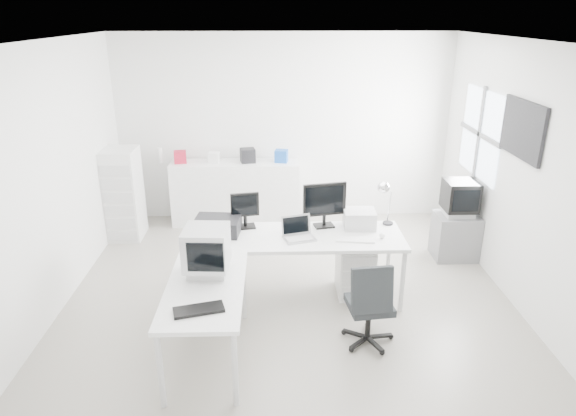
{
  "coord_description": "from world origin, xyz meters",
  "views": [
    {
      "loc": [
        -0.16,
        -5.16,
        3.06
      ],
      "look_at": [
        0.0,
        0.2,
        1.0
      ],
      "focal_mm": 32.0,
      "sensor_mm": 36.0,
      "label": 1
    }
  ],
  "objects_px": {
    "laser_printer": "(359,219)",
    "lcd_monitor_small": "(245,211)",
    "crt_monitor": "(207,250)",
    "laptop": "(299,229)",
    "crt_tv": "(460,199)",
    "inkjet_printer": "(218,226)",
    "drawer_pedestal": "(355,269)",
    "sideboard": "(236,193)",
    "side_desk": "(207,322)",
    "filing_cabinet": "(124,194)",
    "main_desk": "(294,266)",
    "lcd_monitor_large": "(324,205)",
    "tv_cabinet": "(455,236)",
    "office_chair": "(370,301)"
  },
  "relations": [
    {
      "from": "laser_printer",
      "to": "lcd_monitor_small",
      "type": "bearing_deg",
      "value": -179.65
    },
    {
      "from": "laser_printer",
      "to": "crt_monitor",
      "type": "xyz_separation_m",
      "value": [
        -1.6,
        -1.07,
        0.14
      ]
    },
    {
      "from": "laptop",
      "to": "crt_tv",
      "type": "xyz_separation_m",
      "value": [
        2.11,
        1.03,
        -0.05
      ]
    },
    {
      "from": "inkjet_printer",
      "to": "lcd_monitor_small",
      "type": "xyz_separation_m",
      "value": [
        0.3,
        0.15,
        0.11
      ]
    },
    {
      "from": "crt_monitor",
      "to": "laser_printer",
      "type": "bearing_deg",
      "value": 37.39
    },
    {
      "from": "drawer_pedestal",
      "to": "inkjet_printer",
      "type": "xyz_separation_m",
      "value": [
        -1.55,
        0.05,
        0.54
      ]
    },
    {
      "from": "sideboard",
      "to": "laptop",
      "type": "bearing_deg",
      "value": -69.94
    },
    {
      "from": "side_desk",
      "to": "filing_cabinet",
      "type": "distance_m",
      "value": 3.21
    },
    {
      "from": "main_desk",
      "to": "lcd_monitor_large",
      "type": "bearing_deg",
      "value": 35.54
    },
    {
      "from": "main_desk",
      "to": "sideboard",
      "type": "distance_m",
      "value": 2.38
    },
    {
      "from": "main_desk",
      "to": "sideboard",
      "type": "relative_size",
      "value": 1.26
    },
    {
      "from": "lcd_monitor_small",
      "to": "lcd_monitor_large",
      "type": "distance_m",
      "value": 0.9
    },
    {
      "from": "side_desk",
      "to": "crt_tv",
      "type": "bearing_deg",
      "value": 34.0
    },
    {
      "from": "sideboard",
      "to": "crt_monitor",
      "type": "bearing_deg",
      "value": -90.84
    },
    {
      "from": "crt_tv",
      "to": "filing_cabinet",
      "type": "xyz_separation_m",
      "value": [
        -4.5,
        0.81,
        -0.17
      ]
    },
    {
      "from": "tv_cabinet",
      "to": "filing_cabinet",
      "type": "distance_m",
      "value": 4.58
    },
    {
      "from": "lcd_monitor_small",
      "to": "lcd_monitor_large",
      "type": "xyz_separation_m",
      "value": [
        0.9,
        0.0,
        0.06
      ]
    },
    {
      "from": "side_desk",
      "to": "office_chair",
      "type": "xyz_separation_m",
      "value": [
        1.54,
        0.19,
        0.08
      ]
    },
    {
      "from": "tv_cabinet",
      "to": "lcd_monitor_small",
      "type": "bearing_deg",
      "value": -165.95
    },
    {
      "from": "crt_monitor",
      "to": "filing_cabinet",
      "type": "xyz_separation_m",
      "value": [
        -1.49,
        2.58,
        -0.34
      ]
    },
    {
      "from": "drawer_pedestal",
      "to": "crt_monitor",
      "type": "bearing_deg",
      "value": -149.86
    },
    {
      "from": "main_desk",
      "to": "tv_cabinet",
      "type": "relative_size",
      "value": 4.01
    },
    {
      "from": "side_desk",
      "to": "laptop",
      "type": "xyz_separation_m",
      "value": [
        0.9,
        1.0,
        0.5
      ]
    },
    {
      "from": "laser_printer",
      "to": "sideboard",
      "type": "xyz_separation_m",
      "value": [
        -1.55,
        2.02,
        -0.37
      ]
    },
    {
      "from": "sideboard",
      "to": "filing_cabinet",
      "type": "xyz_separation_m",
      "value": [
        -1.54,
        -0.51,
        0.17
      ]
    },
    {
      "from": "side_desk",
      "to": "laptop",
      "type": "height_order",
      "value": "laptop"
    },
    {
      "from": "laptop",
      "to": "filing_cabinet",
      "type": "xyz_separation_m",
      "value": [
        -2.39,
        1.83,
        -0.22
      ]
    },
    {
      "from": "crt_monitor",
      "to": "office_chair",
      "type": "height_order",
      "value": "crt_monitor"
    },
    {
      "from": "main_desk",
      "to": "inkjet_printer",
      "type": "distance_m",
      "value": 0.97
    },
    {
      "from": "side_desk",
      "to": "office_chair",
      "type": "distance_m",
      "value": 1.55
    },
    {
      "from": "crt_tv",
      "to": "filing_cabinet",
      "type": "distance_m",
      "value": 4.57
    },
    {
      "from": "laser_printer",
      "to": "tv_cabinet",
      "type": "bearing_deg",
      "value": 28.38
    },
    {
      "from": "laptop",
      "to": "filing_cabinet",
      "type": "relative_size",
      "value": 0.29
    },
    {
      "from": "crt_monitor",
      "to": "filing_cabinet",
      "type": "bearing_deg",
      "value": 123.67
    },
    {
      "from": "lcd_monitor_small",
      "to": "office_chair",
      "type": "xyz_separation_m",
      "value": [
        1.24,
        -1.16,
        -0.49
      ]
    },
    {
      "from": "crt_tv",
      "to": "sideboard",
      "type": "relative_size",
      "value": 0.26
    },
    {
      "from": "tv_cabinet",
      "to": "crt_monitor",
      "type": "bearing_deg",
      "value": -149.4
    },
    {
      "from": "drawer_pedestal",
      "to": "lcd_monitor_small",
      "type": "height_order",
      "value": "lcd_monitor_small"
    },
    {
      "from": "inkjet_printer",
      "to": "crt_monitor",
      "type": "distance_m",
      "value": 0.96
    },
    {
      "from": "side_desk",
      "to": "crt_tv",
      "type": "relative_size",
      "value": 2.8
    },
    {
      "from": "sideboard",
      "to": "laser_printer",
      "type": "bearing_deg",
      "value": -52.43
    },
    {
      "from": "laser_printer",
      "to": "sideboard",
      "type": "relative_size",
      "value": 0.19
    },
    {
      "from": "lcd_monitor_large",
      "to": "filing_cabinet",
      "type": "height_order",
      "value": "filing_cabinet"
    },
    {
      "from": "side_desk",
      "to": "sideboard",
      "type": "height_order",
      "value": "sideboard"
    },
    {
      "from": "drawer_pedestal",
      "to": "laptop",
      "type": "xyz_separation_m",
      "value": [
        -0.65,
        -0.15,
        0.57
      ]
    },
    {
      "from": "crt_tv",
      "to": "crt_monitor",
      "type": "bearing_deg",
      "value": -149.4
    },
    {
      "from": "side_desk",
      "to": "filing_cabinet",
      "type": "bearing_deg",
      "value": 117.81
    },
    {
      "from": "main_desk",
      "to": "crt_monitor",
      "type": "bearing_deg",
      "value": -135.0
    },
    {
      "from": "lcd_monitor_small",
      "to": "main_desk",
      "type": "bearing_deg",
      "value": -35.01
    },
    {
      "from": "laser_printer",
      "to": "side_desk",
      "type": "bearing_deg",
      "value": -138.81
    }
  ]
}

